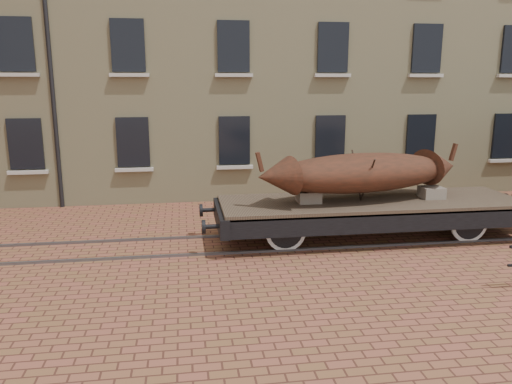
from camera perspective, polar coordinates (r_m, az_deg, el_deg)
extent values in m
plane|color=brown|center=(13.95, 10.07, -5.35)|extent=(90.00, 90.00, 0.00)
cube|color=#CFC18A|center=(23.89, 10.03, 18.97)|extent=(40.00, 10.00, 14.00)
cube|color=black|center=(18.40, -24.82, 5.01)|extent=(1.10, 0.12, 1.70)
cube|color=#BAB3A6|center=(18.47, -24.60, 2.07)|extent=(1.30, 0.18, 0.12)
cube|color=black|center=(17.73, -13.87, 5.56)|extent=(1.10, 0.12, 1.70)
cube|color=#BAB3A6|center=(17.81, -13.73, 2.50)|extent=(1.30, 0.18, 0.12)
cube|color=black|center=(17.75, -2.49, 5.92)|extent=(1.10, 0.12, 1.70)
cube|color=#BAB3A6|center=(17.82, -2.45, 2.86)|extent=(1.30, 0.18, 0.12)
cube|color=black|center=(18.44, 8.45, 6.04)|extent=(1.10, 0.12, 1.70)
cube|color=#BAB3A6|center=(18.51, 8.41, 3.10)|extent=(1.30, 0.18, 0.12)
cube|color=black|center=(19.73, 18.28, 5.97)|extent=(1.10, 0.12, 1.70)
cube|color=#BAB3A6|center=(19.80, 18.17, 3.21)|extent=(1.30, 0.18, 0.12)
cube|color=black|center=(21.52, 26.69, 5.76)|extent=(1.10, 0.12, 1.70)
cube|color=#BAB3A6|center=(21.59, 26.54, 3.24)|extent=(1.30, 0.18, 0.12)
cube|color=black|center=(18.32, -25.76, 14.97)|extent=(1.10, 0.12, 1.70)
cube|color=#BAB3A6|center=(18.23, -25.53, 12.01)|extent=(1.30, 0.18, 0.12)
cube|color=black|center=(17.66, -14.43, 15.92)|extent=(1.10, 0.12, 1.70)
cube|color=#BAB3A6|center=(17.56, -14.28, 12.84)|extent=(1.30, 0.18, 0.12)
cube|color=black|center=(17.67, -2.60, 16.28)|extent=(1.10, 0.12, 1.70)
cube|color=#BAB3A6|center=(17.57, -2.54, 13.20)|extent=(1.30, 0.18, 0.12)
cube|color=black|center=(18.36, 8.78, 16.01)|extent=(1.10, 0.12, 1.70)
cube|color=#BAB3A6|center=(18.27, 8.74, 13.05)|extent=(1.30, 0.18, 0.12)
cube|color=black|center=(19.66, 18.94, 15.26)|extent=(1.10, 0.12, 1.70)
cube|color=#BAB3A6|center=(19.57, 18.82, 12.49)|extent=(1.30, 0.18, 0.12)
cube|color=#59595E|center=(13.30, 11.06, -6.16)|extent=(30.00, 0.08, 0.06)
cube|color=#59595E|center=(14.60, 9.19, -4.39)|extent=(30.00, 0.08, 0.06)
cube|color=brown|center=(13.91, 12.99, -1.15)|extent=(8.17, 2.40, 0.13)
cube|color=black|center=(12.99, 14.70, -3.41)|extent=(8.17, 0.17, 0.49)
cube|color=black|center=(14.98, 11.41, -1.14)|extent=(8.17, 0.17, 0.49)
cube|color=black|center=(13.08, -4.01, -2.91)|extent=(0.24, 2.50, 0.49)
cylinder|color=black|center=(12.28, -5.13, -3.96)|extent=(0.38, 0.11, 0.11)
cylinder|color=black|center=(12.27, -5.99, -3.99)|extent=(0.09, 0.35, 0.35)
cylinder|color=black|center=(13.85, -5.53, -2.06)|extent=(0.38, 0.11, 0.11)
cylinder|color=black|center=(13.84, -6.30, -2.09)|extent=(0.09, 0.35, 0.35)
cube|color=black|center=(15.91, 26.79, -1.46)|extent=(0.24, 2.50, 0.49)
cylinder|color=black|center=(16.73, 26.06, -0.76)|extent=(0.38, 0.11, 0.11)
cylinder|color=black|center=(16.83, 26.58, -0.73)|extent=(0.09, 0.35, 0.35)
cylinder|color=black|center=(13.35, 2.79, -3.64)|extent=(0.11, 2.07, 0.11)
cylinder|color=silver|center=(12.67, 3.42, -4.53)|extent=(1.05, 0.08, 1.05)
cylinder|color=black|center=(12.67, 3.42, -4.53)|extent=(0.86, 0.11, 0.86)
cube|color=black|center=(12.48, 3.56, -3.56)|extent=(0.98, 0.09, 0.11)
cylinder|color=silver|center=(14.03, 2.22, -2.83)|extent=(1.05, 0.08, 1.05)
cylinder|color=black|center=(14.03, 2.22, -2.83)|extent=(0.86, 0.11, 0.86)
cube|color=black|center=(14.09, 2.14, -1.67)|extent=(0.98, 0.09, 0.11)
cylinder|color=black|center=(15.12, 21.79, -2.61)|extent=(0.11, 2.07, 0.11)
cylinder|color=silver|center=(14.52, 23.19, -3.33)|extent=(1.05, 0.08, 1.05)
cylinder|color=black|center=(14.52, 23.19, -3.33)|extent=(0.86, 0.11, 0.86)
cube|color=black|center=(14.35, 23.55, -2.46)|extent=(0.98, 0.09, 0.11)
cylinder|color=silver|center=(15.72, 20.49, -1.95)|extent=(1.05, 0.08, 1.05)
cylinder|color=black|center=(15.72, 20.49, -1.95)|extent=(0.86, 0.11, 0.86)
cube|color=black|center=(15.77, 20.33, -0.92)|extent=(0.98, 0.09, 0.11)
cube|color=black|center=(14.02, 12.90, -2.84)|extent=(4.36, 0.07, 0.07)
cube|color=gray|center=(13.33, 6.04, -0.52)|extent=(0.60, 0.54, 0.30)
cube|color=gray|center=(14.59, 19.42, -0.05)|extent=(0.60, 0.54, 0.30)
ellipsoid|color=#4E2315|center=(13.65, 12.02, 2.17)|extent=(5.43, 2.45, 1.05)
cone|color=#4E2315|center=(12.60, 2.18, 1.80)|extent=(1.05, 1.13, 0.99)
cube|color=#4E2315|center=(12.40, 0.42, 3.46)|extent=(0.22, 0.14, 0.50)
cone|color=#4E2315|center=(15.02, 20.30, 2.76)|extent=(1.05, 1.13, 0.99)
cube|color=#4E2315|center=(15.21, 21.62, 4.26)|extent=(0.22, 0.14, 0.50)
cylinder|color=black|center=(13.28, 12.63, 1.28)|extent=(0.05, 0.89, 1.28)
cylinder|color=black|center=(14.06, 11.41, 1.95)|extent=(0.05, 0.89, 1.28)
cylinder|color=black|center=(16.85, 26.97, -1.18)|extent=(0.07, 0.29, 0.29)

